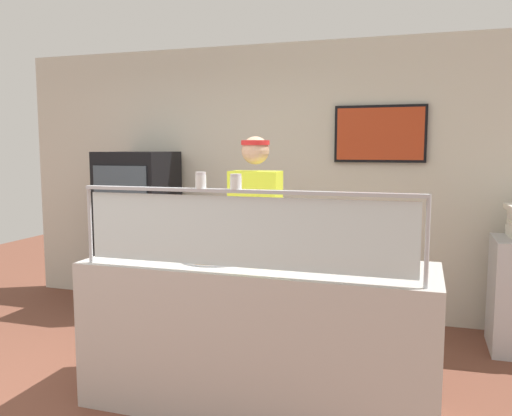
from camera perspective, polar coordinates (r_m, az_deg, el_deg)
The scene contains 10 objects.
ground_plane at distance 4.19m, azimuth 2.88°, elevation -16.96°, with size 12.00×12.00×0.00m, color brown.
shop_rear_unit at distance 5.22m, azimuth 7.01°, elevation 3.06°, with size 6.62×0.13×2.70m.
serving_counter at distance 3.46m, azimuth 0.19°, elevation -13.72°, with size 2.22×0.75×0.95m, color #BCB7B2.
sneeze_guard at distance 2.97m, azimuth -1.62°, elevation -1.51°, with size 2.04×0.06×0.49m.
pizza_tray at distance 3.44m, azimuth -4.28°, elevation -5.30°, with size 0.51×0.51×0.04m.
pizza_server at distance 3.42m, azimuth -4.51°, elevation -4.99°, with size 0.07×0.28×0.01m, color #ADAFB7.
parmesan_shaker at distance 3.04m, azimuth -6.05°, elevation 2.92°, with size 0.06×0.06×0.10m.
pepper_flake_shaker at distance 2.96m, azimuth -2.22°, elevation 2.79°, with size 0.07×0.07×0.09m.
worker_figure at distance 3.99m, azimuth -0.03°, elevation -3.05°, with size 0.41×0.50×1.76m.
drink_fridge at distance 5.49m, azimuth -12.69°, elevation -2.53°, with size 0.68×0.66×1.64m.
Camera 1 is at (2.08, -2.72, 1.67)m, focal length 36.62 mm.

